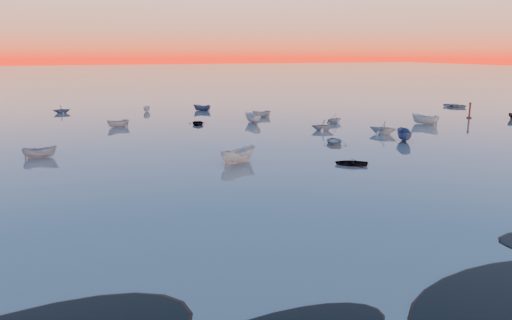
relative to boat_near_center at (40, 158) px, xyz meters
name	(u,v)px	position (x,y,z in m)	size (l,w,h in m)	color
ground	(138,101)	(18.18, 59.17, 0.00)	(600.00, 600.00, 0.00)	#635853
mud_lobes	(457,317)	(18.18, -41.83, 0.01)	(140.00, 6.00, 0.07)	black
moored_fleet	(183,131)	(18.18, 12.17, 0.00)	(124.00, 58.00, 1.20)	beige
boat_near_center	(40,158)	(0.00, 0.00, 0.00)	(3.54, 1.50, 1.22)	gray
boat_near_right	(383,134)	(43.40, 0.07, 0.00)	(3.92, 1.76, 1.37)	beige
channel_marker	(470,111)	(66.73, 8.84, 1.15)	(0.82, 0.82, 2.90)	#43120E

